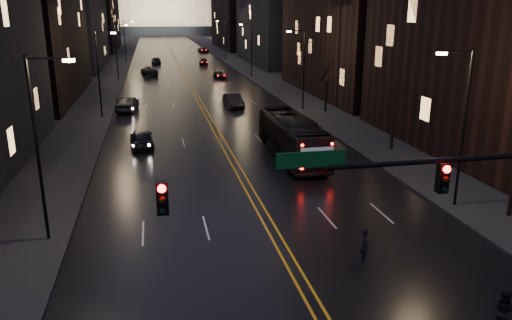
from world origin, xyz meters
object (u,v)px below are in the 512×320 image
traffic_signal (506,187)px  pedestrian_b (503,311)px  oncoming_car_b (127,104)px  receding_car_a (233,101)px  bus (292,137)px  oncoming_car_a (142,138)px  pedestrian_a (365,245)px

traffic_signal → pedestrian_b: size_ratio=10.65×
oncoming_car_b → receding_car_a: bearing=-171.6°
oncoming_car_b → bus: bearing=129.2°
bus → oncoming_car_a: size_ratio=2.56×
oncoming_car_a → pedestrian_a: bearing=110.5°
oncoming_car_a → bus: bearing=150.0°
bus → oncoming_car_b: size_ratio=2.27×
bus → pedestrian_b: (1.37, -22.43, -0.79)m
oncoming_car_a → pedestrian_a: pedestrian_a is taller
traffic_signal → pedestrian_b: (0.01, -0.77, -4.29)m
traffic_signal → receding_car_a: traffic_signal is taller
traffic_signal → pedestrian_a: (-2.63, 5.00, -4.32)m
traffic_signal → bus: (-1.36, 21.66, -3.50)m
receding_car_a → pedestrian_a: receding_car_a is taller
bus → oncoming_car_b: 25.15m
traffic_signal → receding_car_a: 43.53m
oncoming_car_a → oncoming_car_b: (-1.76, 15.93, 0.07)m
traffic_signal → oncoming_car_b: 45.69m
bus → pedestrian_a: 16.72m
oncoming_car_a → oncoming_car_b: bearing=-87.4°
bus → oncoming_car_b: bearing=121.2°
receding_car_a → pedestrian_a: (-0.25, -38.24, -0.00)m
bus → oncoming_car_a: (-11.29, 5.56, -0.84)m
pedestrian_a → pedestrian_b: size_ratio=0.97×
traffic_signal → pedestrian_b: 4.36m
oncoming_car_b → receding_car_a: (12.03, 0.10, -0.05)m
pedestrian_a → pedestrian_b: pedestrian_b is taller
oncoming_car_a → pedestrian_a: 24.36m
oncoming_car_b → pedestrian_b: oncoming_car_b is taller
oncoming_car_a → oncoming_car_b: 16.03m
oncoming_car_b → traffic_signal: bearing=116.4°
oncoming_car_b → receding_car_a: oncoming_car_b is taller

